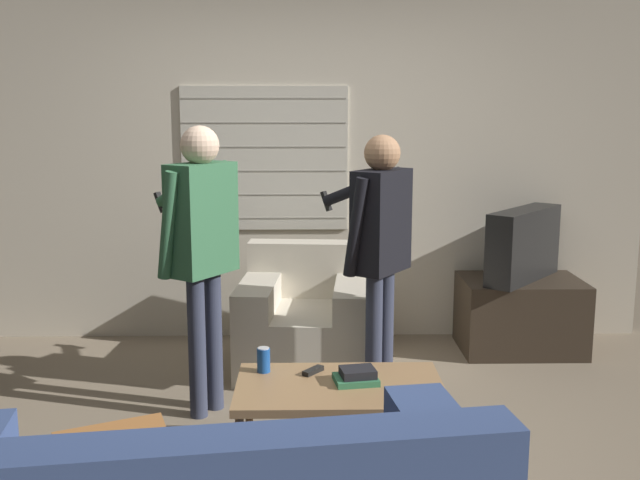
% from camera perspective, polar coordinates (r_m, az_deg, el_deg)
% --- Properties ---
extents(ground_plane, '(16.00, 16.00, 0.00)m').
position_cam_1_polar(ground_plane, '(3.98, -1.90, -16.03)').
color(ground_plane, '#7F705B').
extents(wall_back, '(5.20, 0.08, 2.55)m').
position_cam_1_polar(wall_back, '(5.61, -1.74, 5.36)').
color(wall_back, beige).
rests_on(wall_back, ground_plane).
extents(armchair_beige, '(0.94, 0.95, 0.80)m').
position_cam_1_polar(armchair_beige, '(5.11, -1.00, -6.11)').
color(armchair_beige, beige).
rests_on(armchair_beige, ground_plane).
extents(coffee_table, '(1.00, 0.61, 0.44)m').
position_cam_1_polar(coffee_table, '(3.68, 1.50, -11.52)').
color(coffee_table, '#9E754C').
rests_on(coffee_table, ground_plane).
extents(tv_stand, '(0.85, 0.59, 0.53)m').
position_cam_1_polar(tv_stand, '(5.62, 15.00, -5.52)').
color(tv_stand, '#33281E').
rests_on(tv_stand, ground_plane).
extents(tv, '(0.68, 0.75, 0.51)m').
position_cam_1_polar(tv, '(5.50, 15.22, -0.33)').
color(tv, black).
rests_on(tv, tv_stand).
extents(person_left_standing, '(0.56, 0.75, 1.65)m').
position_cam_1_polar(person_left_standing, '(4.22, -9.07, 0.38)').
color(person_left_standing, '#33384C').
rests_on(person_left_standing, ground_plane).
extents(person_right_standing, '(0.54, 0.74, 1.59)m').
position_cam_1_polar(person_right_standing, '(4.38, 4.54, 0.30)').
color(person_right_standing, '#33384C').
rests_on(person_right_standing, ground_plane).
extents(book_stack, '(0.23, 0.19, 0.07)m').
position_cam_1_polar(book_stack, '(3.68, 2.82, -10.32)').
color(book_stack, '#33754C').
rests_on(book_stack, coffee_table).
extents(soda_can, '(0.07, 0.07, 0.13)m').
position_cam_1_polar(soda_can, '(3.81, -4.32, -9.09)').
color(soda_can, '#194C9E').
rests_on(soda_can, coffee_table).
extents(spare_remote, '(0.11, 0.13, 0.02)m').
position_cam_1_polar(spare_remote, '(3.80, -0.53, -9.93)').
color(spare_remote, black).
rests_on(spare_remote, coffee_table).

